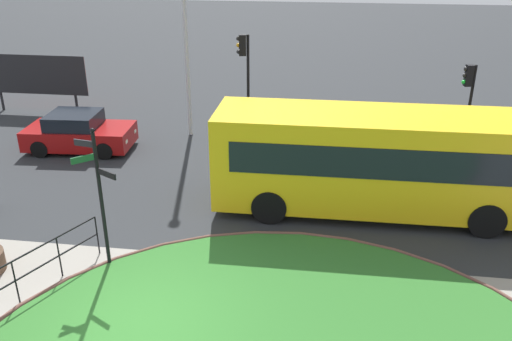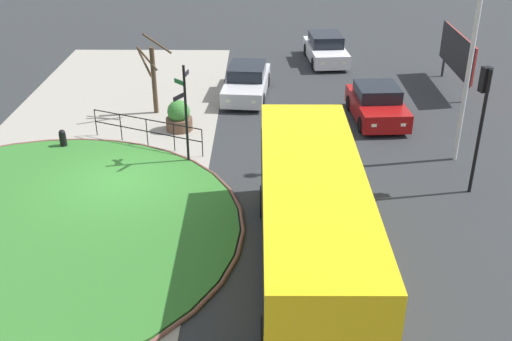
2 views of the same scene
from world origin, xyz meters
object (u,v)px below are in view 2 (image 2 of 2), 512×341
car_trailing (326,49)px  planter_near_signpost (179,117)px  car_far_lane (247,82)px  bollard_foreground (63,139)px  car_near_lane (377,104)px  lamppost_tall (476,24)px  bus_yellow (312,222)px  street_tree_bare (153,75)px  traffic_light_near (482,103)px  billboard_left (457,53)px  signpost_directional (185,109)px

car_trailing → planter_near_signpost: car_trailing is taller
planter_near_signpost → car_far_lane: bearing=147.8°
bollard_foreground → car_near_lane: car_near_lane is taller
car_trailing → lamppost_tall: size_ratio=0.48×
bollard_foreground → car_near_lane: bearing=103.6°
bus_yellow → car_far_lane: (-13.64, -1.96, -0.96)m
planter_near_signpost → street_tree_bare: (-1.77, -1.22, 1.14)m
bus_yellow → planter_near_signpost: bus_yellow is taller
car_trailing → planter_near_signpost: (9.43, -6.67, -0.12)m
bollard_foreground → lamppost_tall: lamppost_tall is taller
car_far_lane → traffic_light_near: bearing=44.6°
billboard_left → planter_near_signpost: bearing=-67.4°
bus_yellow → planter_near_signpost: (-9.52, -4.55, -1.05)m
traffic_light_near → street_tree_bare: size_ratio=1.13×
car_far_lane → planter_near_signpost: 4.86m
signpost_directional → car_near_lane: (-4.12, 7.37, -1.38)m
lamppost_tall → street_tree_bare: bearing=-110.6°
signpost_directional → planter_near_signpost: (-2.93, -0.66, -1.50)m
signpost_directional → car_near_lane: size_ratio=0.89×
bus_yellow → traffic_light_near: 7.34m
car_near_lane → car_trailing: size_ratio=0.93×
car_trailing → billboard_left: billboard_left is taller
car_near_lane → planter_near_signpost: size_ratio=3.24×
bus_yellow → car_near_lane: (-10.72, 3.48, -0.94)m
signpost_directional → lamppost_tall: 10.02m
bollard_foreground → car_far_lane: car_far_lane is taller
bus_yellow → planter_near_signpost: size_ratio=7.41×
car_near_lane → car_trailing: car_trailing is taller
car_near_lane → planter_near_signpost: (1.19, -8.03, -0.11)m
car_far_lane → bus_yellow: bearing=13.1°
signpost_directional → traffic_light_near: bearing=78.4°
billboard_left → street_tree_bare: street_tree_bare is taller
bus_yellow → lamppost_tall: lamppost_tall is taller
bollard_foreground → car_trailing: size_ratio=0.17×
billboard_left → street_tree_bare: (3.38, -13.51, -0.02)m
bollard_foreground → car_trailing: car_trailing is taller
bus_yellow → traffic_light_near: traffic_light_near is taller
bollard_foreground → bus_yellow: bus_yellow is taller
planter_near_signpost → street_tree_bare: size_ratio=0.34×
signpost_directional → bollard_foreground: 5.21m
car_trailing → planter_near_signpost: bearing=-40.3°
car_trailing → billboard_left: 7.14m
car_far_lane → street_tree_bare: 4.60m
car_near_lane → bus_yellow: bearing=-21.8°
traffic_light_near → signpost_directional: bearing=65.7°
car_far_lane → planter_near_signpost: bearing=-27.3°
signpost_directional → lamppost_tall: (-0.38, 9.60, 2.83)m
car_near_lane → street_tree_bare: street_tree_bare is taller
street_tree_bare → signpost_directional: bearing=21.8°
bus_yellow → car_trailing: size_ratio=2.12×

